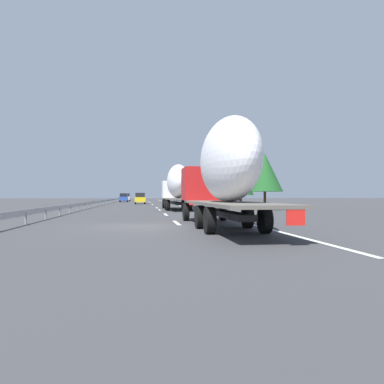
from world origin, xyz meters
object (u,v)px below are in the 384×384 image
(car_silver_hatch, at_px, (127,197))
(car_blue_sedan, at_px, (124,198))
(truck_trailing, at_px, (223,170))
(road_sign, at_px, (189,190))
(truck_lead, at_px, (177,185))
(car_yellow_coupe, at_px, (140,198))

(car_silver_hatch, relative_size, car_blue_sedan, 0.93)
(truck_trailing, relative_size, road_sign, 4.22)
(truck_trailing, bearing_deg, road_sign, -4.92)
(truck_lead, height_order, car_blue_sedan, truck_lead)
(car_blue_sedan, distance_m, road_sign, 33.67)
(truck_trailing, xyz_separation_m, car_silver_hatch, (84.25, 7.40, -1.65))
(car_silver_hatch, height_order, car_yellow_coupe, car_silver_hatch)
(car_blue_sedan, height_order, road_sign, road_sign)
(car_yellow_coupe, bearing_deg, truck_trailing, -175.49)
(truck_trailing, distance_m, car_silver_hatch, 84.60)
(truck_lead, bearing_deg, car_silver_hatch, 6.74)
(truck_lead, distance_m, road_sign, 14.76)
(car_silver_hatch, distance_m, car_blue_sedan, 16.29)
(car_yellow_coupe, distance_m, road_sign, 13.84)
(truck_lead, bearing_deg, car_yellow_coupe, 8.16)
(truck_trailing, xyz_separation_m, car_blue_sedan, (67.96, 7.42, -1.68))
(truck_trailing, bearing_deg, car_yellow_coupe, 4.51)
(car_silver_hatch, bearing_deg, car_yellow_coupe, -174.30)
(car_silver_hatch, bearing_deg, car_blue_sedan, 179.93)
(car_silver_hatch, relative_size, car_yellow_coupe, 1.03)
(car_yellow_coupe, xyz_separation_m, road_sign, (-11.93, -6.88, 1.36))
(car_silver_hatch, relative_size, road_sign, 1.25)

